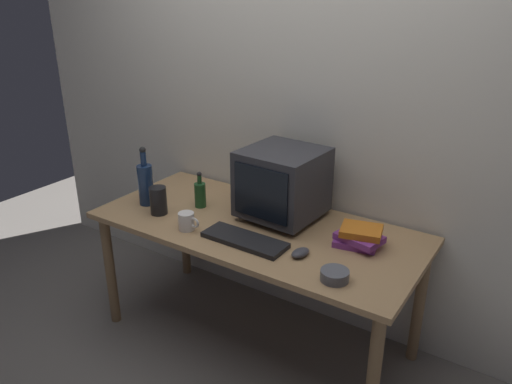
% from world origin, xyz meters
% --- Properties ---
extents(ground_plane, '(6.00, 6.00, 0.00)m').
position_xyz_m(ground_plane, '(0.00, 0.00, 0.00)').
color(ground_plane, slate).
extents(back_wall, '(4.00, 0.08, 2.50)m').
position_xyz_m(back_wall, '(0.00, 0.44, 1.25)').
color(back_wall, silver).
rests_on(back_wall, ground).
extents(desk, '(1.69, 0.76, 0.71)m').
position_xyz_m(desk, '(0.00, 0.00, 0.63)').
color(desk, tan).
rests_on(desk, ground).
extents(crt_monitor, '(0.40, 0.41, 0.37)m').
position_xyz_m(crt_monitor, '(0.07, 0.15, 0.90)').
color(crt_monitor, '#333338').
rests_on(crt_monitor, desk).
extents(keyboard, '(0.42, 0.16, 0.02)m').
position_xyz_m(keyboard, '(0.06, -0.19, 0.72)').
color(keyboard, black).
rests_on(keyboard, desk).
extents(computer_mouse, '(0.08, 0.11, 0.04)m').
position_xyz_m(computer_mouse, '(0.34, -0.16, 0.73)').
color(computer_mouse, '#3F3F47').
rests_on(computer_mouse, desk).
extents(bottle_tall, '(0.08, 0.08, 0.33)m').
position_xyz_m(bottle_tall, '(-0.65, -0.11, 0.83)').
color(bottle_tall, navy).
rests_on(bottle_tall, desk).
extents(bottle_short, '(0.06, 0.06, 0.20)m').
position_xyz_m(bottle_short, '(-0.38, 0.02, 0.79)').
color(bottle_short, '#1E4C23').
rests_on(bottle_short, desk).
extents(book_stack, '(0.24, 0.20, 0.09)m').
position_xyz_m(book_stack, '(0.52, 0.08, 0.76)').
color(book_stack, '#843893').
rests_on(book_stack, desk).
extents(mug, '(0.12, 0.08, 0.09)m').
position_xyz_m(mug, '(-0.26, -0.23, 0.76)').
color(mug, white).
rests_on(mug, desk).
extents(cd_spindle, '(0.12, 0.12, 0.04)m').
position_xyz_m(cd_spindle, '(0.55, -0.25, 0.73)').
color(cd_spindle, '#595B66').
rests_on(cd_spindle, desk).
extents(metal_canister, '(0.09, 0.09, 0.15)m').
position_xyz_m(metal_canister, '(-0.51, -0.17, 0.78)').
color(metal_canister, black).
rests_on(metal_canister, desk).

